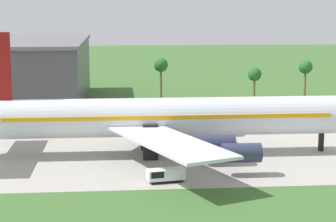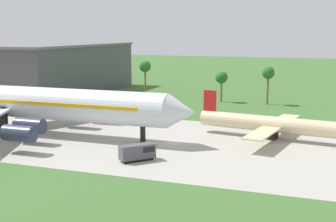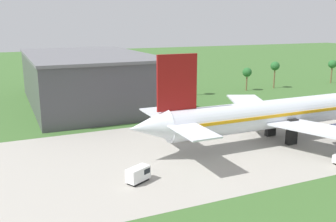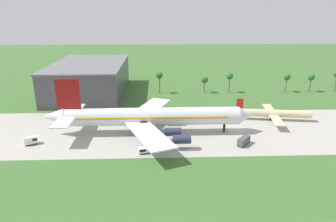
{
  "view_description": "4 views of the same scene",
  "coord_description": "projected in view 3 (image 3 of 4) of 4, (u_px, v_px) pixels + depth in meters",
  "views": [
    {
      "loc": [
        -40.05,
        -100.91,
        24.21
      ],
      "look_at": [
        -31.34,
        -1.95,
        7.35
      ],
      "focal_mm": 65.0,
      "sensor_mm": 36.0,
      "label": 1
    },
    {
      "loc": [
        29.12,
        -80.23,
        20.61
      ],
      "look_at": [
        0.03,
        -1.95,
        6.35
      ],
      "focal_mm": 50.0,
      "sensor_mm": 36.0,
      "label": 2
    },
    {
      "loc": [
        -91.53,
        -66.06,
        26.33
      ],
      "look_at": [
        -62.7,
        -1.95,
        9.56
      ],
      "focal_mm": 40.0,
      "sensor_mm": 36.0,
      "label": 3
    },
    {
      "loc": [
        -29.63,
        -103.96,
        42.68
      ],
      "look_at": [
        -25.52,
        5.0,
        6.0
      ],
      "focal_mm": 32.0,
      "sensor_mm": 36.0,
      "label": 4
    }
  ],
  "objects": [
    {
      "name": "jet_airliner",
      "position": [
        288.0,
        112.0,
        85.02
      ],
      "size": [
        75.86,
        54.72,
        20.45
      ],
      "color": "silver",
      "rests_on": "ground_plane"
    },
    {
      "name": "catering_van",
      "position": [
        139.0,
        174.0,
        62.81
      ],
      "size": [
        4.69,
        3.74,
        2.66
      ],
      "color": "black",
      "rests_on": "ground_plane"
    },
    {
      "name": "terminal_building",
      "position": [
        88.0,
        79.0,
        122.41
      ],
      "size": [
        36.72,
        61.2,
        16.42
      ],
      "color": "#47474C",
      "rests_on": "ground_plane"
    },
    {
      "name": "palm_tree_row",
      "position": [
        302.0,
        66.0,
        156.34
      ],
      "size": [
        100.65,
        3.6,
        11.67
      ],
      "color": "brown",
      "rests_on": "ground_plane"
    }
  ]
}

